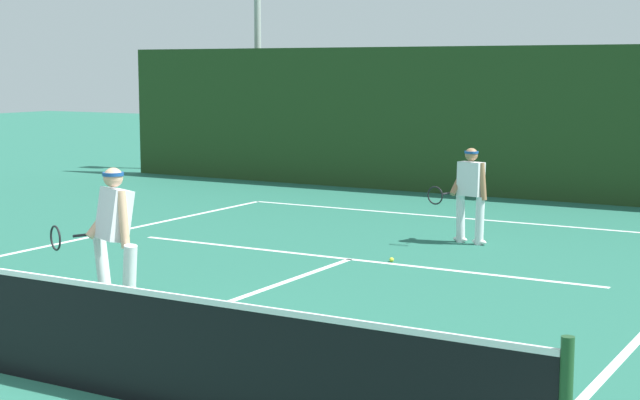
{
  "coord_description": "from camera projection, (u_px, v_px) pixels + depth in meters",
  "views": [
    {
      "loc": [
        6.76,
        -6.17,
        2.81
      ],
      "look_at": [
        0.07,
        5.4,
        1.0
      ],
      "focal_mm": 55.51,
      "sensor_mm": 36.0,
      "label": 1
    }
  ],
  "objects": [
    {
      "name": "ground_plane",
      "position": [
        18.0,
        377.0,
        9.02
      ],
      "size": [
        80.0,
        80.0,
        0.0
      ],
      "primitive_type": "plane",
      "color": "#23614F"
    },
    {
      "name": "court_line_baseline_far",
      "position": [
        465.0,
        218.0,
        18.4
      ],
      "size": [
        9.28,
        0.1,
        0.01
      ],
      "primitive_type": "cube",
      "color": "white",
      "rests_on": "ground_plane"
    },
    {
      "name": "court_line_service",
      "position": [
        350.0,
        259.0,
        14.5
      ],
      "size": [
        7.56,
        0.1,
        0.01
      ],
      "primitive_type": "cube",
      "color": "white",
      "rests_on": "ground_plane"
    },
    {
      "name": "court_line_centre",
      "position": [
        223.0,
        304.0,
        11.77
      ],
      "size": [
        0.1,
        6.4,
        0.01
      ],
      "primitive_type": "cube",
      "color": "white",
      "rests_on": "ground_plane"
    },
    {
      "name": "tennis_net",
      "position": [
        15.0,
        322.0,
        8.95
      ],
      "size": [
        10.17,
        0.09,
        1.08
      ],
      "color": "#1E4723",
      "rests_on": "ground_plane"
    },
    {
      "name": "player_near",
      "position": [
        114.0,
        233.0,
        11.28
      ],
      "size": [
        1.12,
        0.84,
        1.68
      ],
      "rotation": [
        0.0,
        0.0,
        2.73
      ],
      "color": "silver",
      "rests_on": "ground_plane"
    },
    {
      "name": "player_far",
      "position": [
        470.0,
        192.0,
        15.7
      ],
      "size": [
        0.85,
        0.84,
        1.53
      ],
      "rotation": [
        0.0,
        0.0,
        2.94
      ],
      "color": "silver",
      "rests_on": "ground_plane"
    },
    {
      "name": "tennis_ball",
      "position": [
        392.0,
        260.0,
        14.31
      ],
      "size": [
        0.07,
        0.07,
        0.07
      ],
      "primitive_type": "sphere",
      "color": "#D1E033",
      "rests_on": "ground_plane"
    },
    {
      "name": "back_fence_windscreen",
      "position": [
        523.0,
        123.0,
        20.93
      ],
      "size": [
        20.91,
        0.12,
        3.25
      ],
      "primitive_type": "cube",
      "color": "#203C1A",
      "rests_on": "ground_plane"
    },
    {
      "name": "light_pole",
      "position": [
        257.0,
        8.0,
        26.24
      ],
      "size": [
        0.55,
        0.44,
        7.02
      ],
      "color": "#9EA39E",
      "rests_on": "ground_plane"
    }
  ]
}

